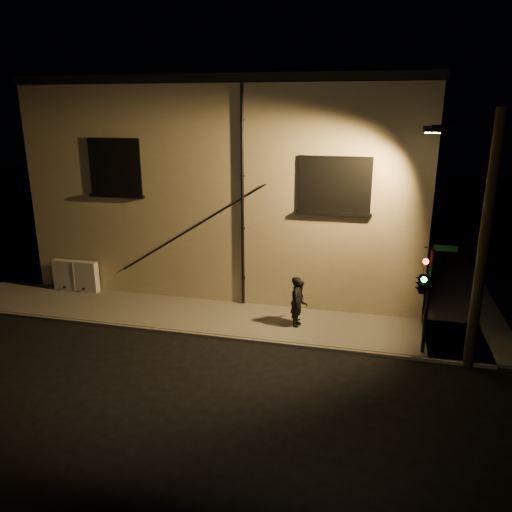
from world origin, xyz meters
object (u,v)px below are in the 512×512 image
(pedestrian_b, at_px, (299,302))
(streetlamp_pole, at_px, (481,238))
(traffic_signal, at_px, (423,282))
(pedestrian_a, at_px, (297,301))
(utility_cabinet, at_px, (76,276))

(pedestrian_b, relative_size, streetlamp_pole, 0.21)
(traffic_signal, bearing_deg, pedestrian_b, 159.87)
(pedestrian_a, bearing_deg, streetlamp_pole, -98.80)
(utility_cabinet, bearing_deg, pedestrian_a, -7.69)
(pedestrian_b, xyz_separation_m, streetlamp_pole, (5.45, -1.65, 3.11))
(utility_cabinet, relative_size, pedestrian_b, 1.24)
(traffic_signal, xyz_separation_m, streetlamp_pole, (1.45, -0.18, 1.51))
(traffic_signal, height_order, streetlamp_pole, streetlamp_pole)
(utility_cabinet, height_order, streetlamp_pole, streetlamp_pole)
(traffic_signal, bearing_deg, streetlamp_pole, -7.21)
(utility_cabinet, height_order, pedestrian_a, pedestrian_a)
(pedestrian_a, distance_m, streetlamp_pole, 6.40)
(pedestrian_a, distance_m, traffic_signal, 4.46)
(utility_cabinet, height_order, pedestrian_b, pedestrian_b)
(pedestrian_a, xyz_separation_m, traffic_signal, (4.03, -1.20, 1.49))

